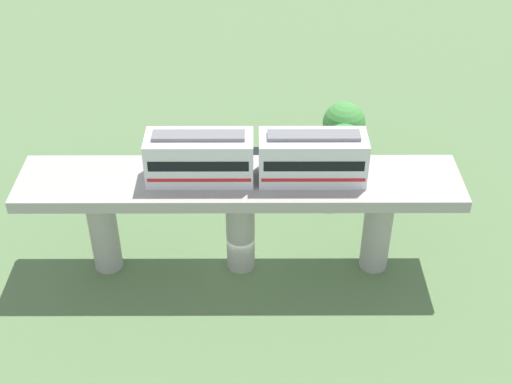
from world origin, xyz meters
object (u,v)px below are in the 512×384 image
parked_car_blue (131,181)px  tree_near_viaduct (344,123)px  tree_mid_lot (344,147)px  parked_car_white (260,163)px  train (256,158)px

parked_car_blue → tree_near_viaduct: bearing=117.2°
tree_near_viaduct → tree_mid_lot: 4.43m
tree_near_viaduct → tree_mid_lot: bearing=-6.8°
tree_mid_lot → parked_car_blue: bearing=-90.6°
parked_car_blue → tree_mid_lot: tree_mid_lot is taller
parked_car_blue → tree_near_viaduct: size_ratio=0.85×
parked_car_white → tree_near_viaduct: size_ratio=0.82×
train → parked_car_white: (-11.55, 0.38, -8.16)m
train → parked_car_white: bearing=178.1°
parked_car_blue → parked_car_white: same height
parked_car_white → tree_near_viaduct: tree_near_viaduct is taller
train → tree_mid_lot: 12.08m
tree_near_viaduct → tree_mid_lot: (4.37, -0.52, 0.47)m
train → tree_mid_lot: size_ratio=2.33×
parked_car_white → tree_mid_lot: size_ratio=0.74×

